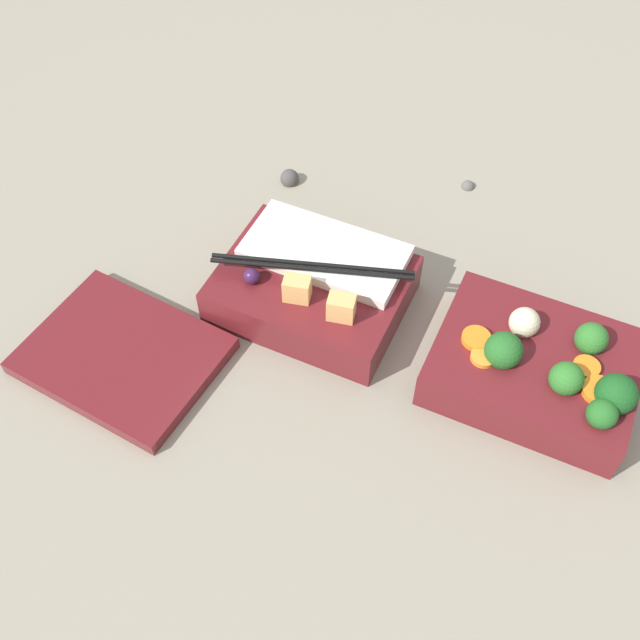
{
  "coord_description": "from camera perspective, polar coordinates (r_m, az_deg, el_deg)",
  "views": [
    {
      "loc": [
        -0.12,
        0.46,
        0.64
      ],
      "look_at": [
        0.08,
        0.04,
        0.05
      ],
      "focal_mm": 42.0,
      "sensor_mm": 36.0,
      "label": 1
    }
  ],
  "objects": [
    {
      "name": "pebble_1",
      "position": [
        0.97,
        11.22,
        10.1
      ],
      "size": [
        0.02,
        0.02,
        0.02
      ],
      "primitive_type": "sphere",
      "color": "#595651",
      "rests_on": "ground_plane"
    },
    {
      "name": "bento_tray_vegetable",
      "position": [
        0.77,
        16.27,
        -3.53
      ],
      "size": [
        0.2,
        0.15,
        0.08
      ],
      "color": "maroon",
      "rests_on": "ground_plane"
    },
    {
      "name": "bento_tray_rice",
      "position": [
        0.81,
        -0.48,
        2.64
      ],
      "size": [
        0.21,
        0.15,
        0.07
      ],
      "color": "maroon",
      "rests_on": "ground_plane"
    },
    {
      "name": "pebble_0",
      "position": [
        0.96,
        -2.33,
        10.73
      ],
      "size": [
        0.02,
        0.02,
        0.02
      ],
      "primitive_type": "sphere",
      "color": "#474442",
      "rests_on": "ground_plane"
    },
    {
      "name": "bento_lid",
      "position": [
        0.8,
        -14.81,
        -2.61
      ],
      "size": [
        0.2,
        0.16,
        0.02
      ],
      "primitive_type": "cube",
      "rotation": [
        0.0,
        0.0,
        -0.08
      ],
      "color": "maroon",
      "rests_on": "ground_plane"
    },
    {
      "name": "ground_plane",
      "position": [
        0.8,
        6.26,
        -1.73
      ],
      "size": [
        3.0,
        3.0,
        0.0
      ],
      "primitive_type": "plane",
      "color": "gray"
    }
  ]
}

